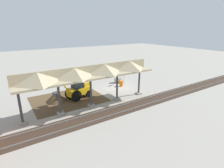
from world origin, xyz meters
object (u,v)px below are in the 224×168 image
(concrete_pipe, at_px, (118,80))
(traffic_barrel, at_px, (121,83))
(stop_sign, at_px, (124,73))
(backhoe, at_px, (78,89))

(concrete_pipe, height_order, traffic_barrel, concrete_pipe)
(concrete_pipe, bearing_deg, stop_sign, 107.48)
(backhoe, bearing_deg, concrete_pipe, -161.56)
(traffic_barrel, bearing_deg, concrete_pipe, -107.55)
(backhoe, bearing_deg, stop_sign, -169.77)
(stop_sign, relative_size, backhoe, 0.48)
(stop_sign, distance_m, concrete_pipe, 1.84)
(stop_sign, xyz_separation_m, backhoe, (8.54, 1.54, -0.57))
(stop_sign, relative_size, traffic_barrel, 2.83)
(concrete_pipe, bearing_deg, traffic_barrel, 72.45)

